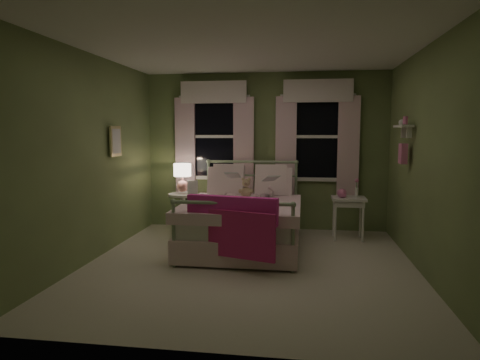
% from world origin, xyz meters
% --- Properties ---
extents(room_shell, '(4.20, 4.20, 4.20)m').
position_xyz_m(room_shell, '(0.00, 0.00, 1.30)').
color(room_shell, beige).
rests_on(room_shell, ground).
extents(bed, '(1.58, 2.04, 1.18)m').
position_xyz_m(bed, '(-0.18, 0.82, 0.38)').
color(bed, white).
rests_on(bed, ground).
extents(pink_throw, '(1.10, 0.40, 0.71)m').
position_xyz_m(pink_throw, '(-0.18, -0.21, 0.61)').
color(pink_throw, '#EE2EA5').
rests_on(pink_throw, bed).
extents(child_left, '(0.25, 0.17, 0.69)m').
position_xyz_m(child_left, '(-0.46, 1.24, 0.92)').
color(child_left, '#F7D1DD').
rests_on(child_left, bed).
extents(child_right, '(0.36, 0.29, 0.69)m').
position_xyz_m(child_right, '(0.10, 1.24, 0.92)').
color(child_right, '#F7D1DD').
rests_on(child_right, bed).
extents(book_left, '(0.21, 0.13, 0.26)m').
position_xyz_m(book_left, '(-0.46, 0.99, 0.96)').
color(book_left, beige).
rests_on(book_left, child_left).
extents(book_right, '(0.23, 0.19, 0.26)m').
position_xyz_m(book_right, '(0.10, 0.99, 0.92)').
color(book_right, beige).
rests_on(book_right, child_right).
extents(teddy_bear, '(0.22, 0.17, 0.30)m').
position_xyz_m(teddy_bear, '(-0.18, 1.08, 0.79)').
color(teddy_bear, tan).
rests_on(teddy_bear, bed).
extents(nightstand_left, '(0.46, 0.46, 0.65)m').
position_xyz_m(nightstand_left, '(-1.26, 1.50, 0.42)').
color(nightstand_left, white).
rests_on(nightstand_left, ground).
extents(table_lamp, '(0.27, 0.27, 0.45)m').
position_xyz_m(table_lamp, '(-1.26, 1.50, 0.95)').
color(table_lamp, '#FE9F96').
rests_on(table_lamp, nightstand_left).
extents(book_nightstand, '(0.20, 0.25, 0.02)m').
position_xyz_m(book_nightstand, '(-1.16, 1.42, 0.66)').
color(book_nightstand, beige).
rests_on(book_nightstand, nightstand_left).
extents(nightstand_right, '(0.50, 0.40, 0.64)m').
position_xyz_m(nightstand_right, '(1.32, 1.49, 0.55)').
color(nightstand_right, white).
rests_on(nightstand_right, ground).
extents(pink_toy, '(0.14, 0.19, 0.14)m').
position_xyz_m(pink_toy, '(1.22, 1.49, 0.71)').
color(pink_toy, pink).
rests_on(pink_toy, nightstand_right).
extents(bud_vase, '(0.06, 0.06, 0.28)m').
position_xyz_m(bud_vase, '(1.44, 1.54, 0.79)').
color(bud_vase, white).
rests_on(bud_vase, nightstand_right).
extents(window_left, '(1.34, 0.13, 1.96)m').
position_xyz_m(window_left, '(-0.85, 2.03, 1.62)').
color(window_left, black).
rests_on(window_left, room_shell).
extents(window_right, '(1.34, 0.13, 1.96)m').
position_xyz_m(window_right, '(0.85, 2.03, 1.62)').
color(window_right, black).
rests_on(window_right, room_shell).
extents(wall_shelf, '(0.15, 0.50, 0.60)m').
position_xyz_m(wall_shelf, '(1.90, 0.70, 1.52)').
color(wall_shelf, white).
rests_on(wall_shelf, room_shell).
extents(framed_picture, '(0.03, 0.32, 0.42)m').
position_xyz_m(framed_picture, '(-1.95, 0.60, 1.50)').
color(framed_picture, beige).
rests_on(framed_picture, room_shell).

